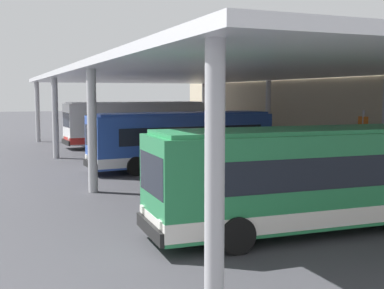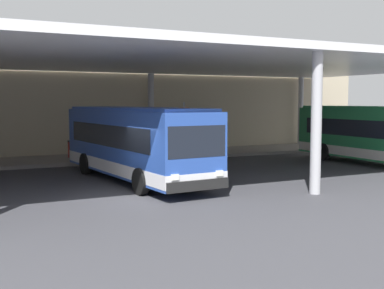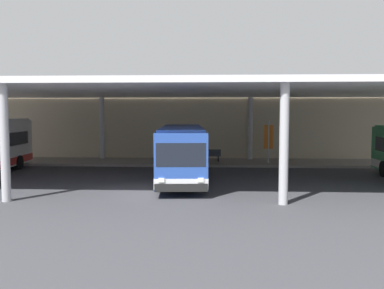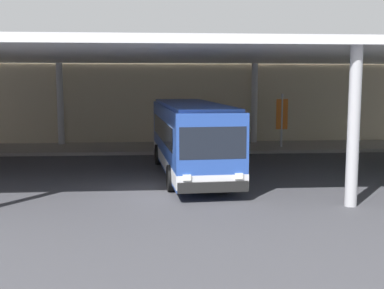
{
  "view_description": "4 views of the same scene",
  "coord_description": "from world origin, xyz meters",
  "px_view_note": "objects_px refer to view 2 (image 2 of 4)",
  "views": [
    {
      "loc": [
        27.26,
        -6.58,
        4.18
      ],
      "look_at": [
        4.06,
        2.94,
        1.65
      ],
      "focal_mm": 46.67,
      "sensor_mm": 36.0,
      "label": 1
    },
    {
      "loc": [
        -6.2,
        -16.74,
        3.42
      ],
      "look_at": [
        3.87,
        3.07,
        1.5
      ],
      "focal_mm": 46.6,
      "sensor_mm": 36.0,
      "label": 2
    },
    {
      "loc": [
        3.12,
        -20.15,
        3.96
      ],
      "look_at": [
        1.82,
        4.97,
        2.02
      ],
      "focal_mm": 38.14,
      "sensor_mm": 36.0,
      "label": 3
    },
    {
      "loc": [
        -0.33,
        -18.08,
        4.12
      ],
      "look_at": [
        1.36,
        3.65,
        1.32
      ],
      "focal_mm": 46.25,
      "sensor_mm": 36.0,
      "label": 4
    }
  ],
  "objects_px": {
    "banner_sign": "(184,125)",
    "bench_waiting": "(110,148)",
    "trash_bin": "(72,149)",
    "bus_middle_bay": "(377,134)",
    "bus_second_bay": "(134,143)"
  },
  "relations": [
    {
      "from": "banner_sign",
      "to": "bench_waiting",
      "type": "bearing_deg",
      "value": 168.94
    },
    {
      "from": "bench_waiting",
      "to": "trash_bin",
      "type": "relative_size",
      "value": 1.84
    },
    {
      "from": "trash_bin",
      "to": "banner_sign",
      "type": "bearing_deg",
      "value": -10.17
    },
    {
      "from": "bus_middle_bay",
      "to": "bench_waiting",
      "type": "distance_m",
      "value": 15.15
    },
    {
      "from": "bus_second_bay",
      "to": "bench_waiting",
      "type": "xyz_separation_m",
      "value": [
        1.55,
        8.32,
        -0.99
      ]
    },
    {
      "from": "bus_second_bay",
      "to": "banner_sign",
      "type": "height_order",
      "value": "banner_sign"
    },
    {
      "from": "bus_middle_bay",
      "to": "banner_sign",
      "type": "bearing_deg",
      "value": 132.12
    },
    {
      "from": "bus_second_bay",
      "to": "bench_waiting",
      "type": "height_order",
      "value": "bus_second_bay"
    },
    {
      "from": "banner_sign",
      "to": "bus_second_bay",
      "type": "bearing_deg",
      "value": -129.02
    },
    {
      "from": "trash_bin",
      "to": "banner_sign",
      "type": "relative_size",
      "value": 0.31
    },
    {
      "from": "bench_waiting",
      "to": "bus_second_bay",
      "type": "bearing_deg",
      "value": -100.54
    },
    {
      "from": "bench_waiting",
      "to": "trash_bin",
      "type": "bearing_deg",
      "value": 171.69
    },
    {
      "from": "banner_sign",
      "to": "bus_middle_bay",
      "type": "bearing_deg",
      "value": -47.88
    },
    {
      "from": "bus_second_bay",
      "to": "banner_sign",
      "type": "xyz_separation_m",
      "value": [
        6.03,
        7.45,
        0.32
      ]
    },
    {
      "from": "trash_bin",
      "to": "banner_sign",
      "type": "height_order",
      "value": "banner_sign"
    }
  ]
}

